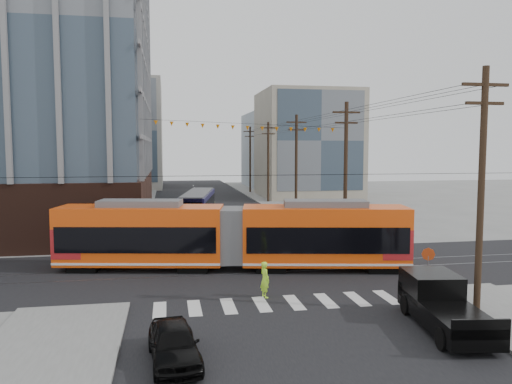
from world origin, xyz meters
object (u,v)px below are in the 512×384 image
city_bus (198,207)px  pickup_truck (446,306)px  black_sedan (174,343)px  streetcar (233,236)px

city_bus → pickup_truck: (8.22, -30.87, -0.62)m
pickup_truck → black_sedan: bearing=-165.8°
streetcar → pickup_truck: bearing=-47.8°
city_bus → black_sedan: (-2.80, -32.06, -0.93)m
streetcar → city_bus: bearing=103.7°
streetcar → pickup_truck: streetcar is taller
streetcar → city_bus: size_ratio=1.87×
streetcar → black_sedan: streetcar is taller
city_bus → pickup_truck: 31.95m
city_bus → black_sedan: city_bus is taller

